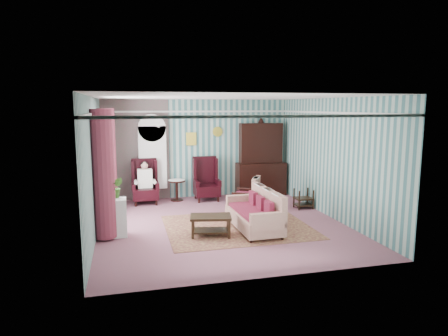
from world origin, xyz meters
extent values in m
plane|color=#8F5364|center=(0.00, 0.00, 0.00)|extent=(6.00, 6.00, 0.00)
cube|color=#3C6C6D|center=(0.00, 3.00, 1.45)|extent=(5.50, 0.02, 2.90)
cube|color=#3C6C6D|center=(0.00, -3.00, 1.45)|extent=(5.50, 0.02, 2.90)
cube|color=#3C6C6D|center=(-2.75, 0.00, 1.45)|extent=(0.02, 6.00, 2.90)
cube|color=#3C6C6D|center=(2.75, 0.00, 1.45)|extent=(0.02, 6.00, 2.90)
cube|color=white|center=(0.00, 0.00, 2.90)|extent=(5.50, 6.00, 0.02)
cube|color=#834358|center=(-1.80, 2.99, 1.45)|extent=(1.90, 0.01, 2.90)
cube|color=silver|center=(0.00, 0.00, 2.55)|extent=(5.50, 6.00, 0.05)
cube|color=white|center=(-2.72, 0.60, 1.55)|extent=(0.04, 1.50, 1.90)
cylinder|color=maroon|center=(-2.55, -0.45, 1.35)|extent=(0.44, 0.44, 2.60)
cylinder|color=maroon|center=(-2.55, 1.65, 1.35)|extent=(0.44, 0.44, 2.60)
cube|color=gold|center=(-0.20, 2.97, 1.75)|extent=(0.30, 0.03, 0.38)
cube|color=white|center=(-1.35, 2.84, 1.12)|extent=(0.80, 0.28, 2.24)
cube|color=black|center=(1.90, 2.72, 1.18)|extent=(1.50, 0.56, 2.36)
cube|color=black|center=(-1.60, 2.45, 0.62)|extent=(0.76, 0.80, 1.25)
cube|color=black|center=(0.15, 2.45, 0.62)|extent=(0.76, 0.80, 1.25)
cylinder|color=black|center=(-0.70, 2.60, 0.30)|extent=(0.50, 0.50, 0.60)
cube|color=black|center=(2.47, 0.90, 0.27)|extent=(0.45, 0.38, 0.54)
cube|color=silver|center=(-2.40, -0.30, 0.40)|extent=(0.55, 0.35, 0.80)
cube|color=#471718|center=(0.30, -0.30, 0.01)|extent=(3.20, 2.60, 0.01)
cube|color=#BEB693|center=(0.58, -0.58, 0.52)|extent=(1.03, 1.84, 1.03)
cube|color=beige|center=(0.92, 1.10, 0.45)|extent=(1.00, 1.00, 0.91)
cube|color=black|center=(-0.42, -0.76, 0.22)|extent=(0.93, 0.68, 0.44)
imported|color=#1A551E|center=(-2.44, -0.44, 1.00)|extent=(0.40, 0.35, 0.40)
imported|color=#174B1A|center=(-2.30, -0.18, 1.02)|extent=(0.24, 0.20, 0.43)
imported|color=#245A1C|center=(-2.50, -0.29, 1.01)|extent=(0.28, 0.28, 0.41)
camera|label=1|loc=(-2.11, -8.67, 2.70)|focal=32.00mm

